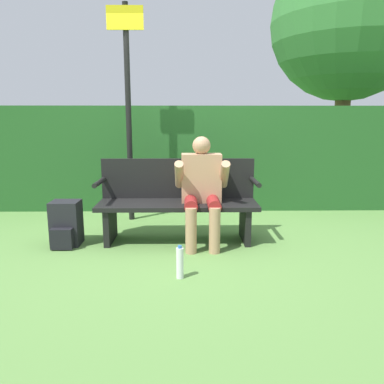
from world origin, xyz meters
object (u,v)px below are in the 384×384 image
at_px(backpack, 66,225).
at_px(parked_car, 71,136).
at_px(signpost, 128,100).
at_px(tree, 349,23).
at_px(water_bottle, 180,263).
at_px(park_bench, 178,200).
at_px(person_seated, 202,186).

bearing_deg(backpack, parked_car, 106.38).
relative_size(backpack, signpost, 0.17).
bearing_deg(backpack, tree, 41.02).
bearing_deg(signpost, tree, 36.12).
bearing_deg(water_bottle, signpost, 109.71).
distance_m(park_bench, backpack, 1.19).
distance_m(backpack, tree, 6.41).
bearing_deg(park_bench, parked_car, 112.57).
xyz_separation_m(signpost, tree, (3.80, 2.77, 1.54)).
height_order(person_seated, backpack, person_seated).
xyz_separation_m(person_seated, backpack, (-1.41, -0.06, -0.39)).
bearing_deg(person_seated, park_bench, 154.57).
bearing_deg(person_seated, backpack, -177.36).
bearing_deg(tree, park_bench, -131.56).
xyz_separation_m(signpost, parked_car, (-3.51, 9.13, -0.87)).
height_order(person_seated, water_bottle, person_seated).
xyz_separation_m(backpack, tree, (4.33, 3.77, 2.85)).
distance_m(backpack, parked_car, 10.56).
relative_size(backpack, water_bottle, 1.65).
relative_size(water_bottle, tree, 0.06).
xyz_separation_m(backpack, water_bottle, (1.19, -0.85, -0.09)).
bearing_deg(signpost, water_bottle, -70.29).
relative_size(parked_car, tree, 1.05).
height_order(person_seated, tree, tree).
bearing_deg(signpost, park_bench, -52.50).
height_order(park_bench, person_seated, person_seated).
relative_size(person_seated, backpack, 2.41).
distance_m(backpack, signpost, 1.72).
distance_m(person_seated, backpack, 1.46).
distance_m(signpost, tree, 4.95).
xyz_separation_m(water_bottle, tree, (3.14, 4.62, 2.93)).
bearing_deg(tree, person_seated, -128.31).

